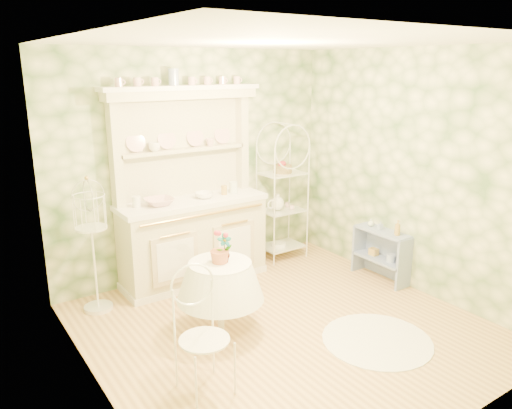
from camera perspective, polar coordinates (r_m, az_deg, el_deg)
floor at (r=5.09m, az=3.27°, el=-13.85°), size 3.60×3.60×0.00m
ceiling at (r=4.44m, az=3.83°, el=18.14°), size 3.60×3.60×0.00m
wall_left at (r=3.80m, az=-18.54°, el=-2.88°), size 3.60×3.60×0.00m
wall_right at (r=5.83m, az=17.68°, el=3.48°), size 3.60×3.60×0.00m
wall_back at (r=6.07m, az=-6.96°, el=4.55°), size 3.60×3.60×0.00m
wall_front at (r=3.41m, az=22.44°, el=-5.34°), size 3.60×3.60×0.00m
kitchen_dresser at (r=5.78m, az=-7.36°, el=1.90°), size 1.87×0.61×2.29m
bakers_rack at (r=6.56m, az=3.03°, el=1.27°), size 0.55×0.39×1.76m
side_shelf at (r=6.21m, az=14.10°, el=-5.69°), size 0.30×0.70×0.59m
round_table at (r=4.86m, az=-4.08°, el=-10.16°), size 0.81×0.81×0.78m
cafe_chair at (r=4.03m, az=-5.91°, el=-15.29°), size 0.47×0.47×0.87m
birdcage_stand at (r=5.41m, az=-18.12°, el=-4.84°), size 0.35×0.35×1.36m
floor_basket at (r=5.96m, az=-1.86°, el=-8.04°), size 0.45×0.45×0.23m
lace_rug at (r=5.00m, az=13.66°, el=-14.83°), size 1.35×1.35×0.01m
bowl_floral at (r=5.62m, az=-11.00°, el=0.00°), size 0.34×0.34×0.08m
bowl_white at (r=5.85m, az=-5.94°, el=0.81°), size 0.27×0.27×0.07m
cup_left at (r=5.68m, az=-11.54°, el=6.26°), size 0.17×0.17×0.10m
cup_right at (r=5.97m, az=-5.26°, el=6.95°), size 0.12×0.12×0.09m
potted_geranium at (r=4.69m, az=-3.59°, el=-5.06°), size 0.16×0.12×0.28m
bottle_amber at (r=5.96m, az=15.86°, el=-2.79°), size 0.08×0.08×0.18m
bottle_blue at (r=6.12m, az=14.04°, el=-2.46°), size 0.06×0.06×0.10m
bottle_glass at (r=6.22m, az=12.99°, el=-2.16°), size 0.09×0.09×0.10m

